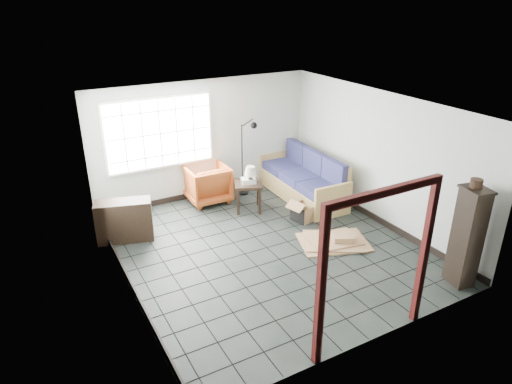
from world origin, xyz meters
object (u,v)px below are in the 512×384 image
tall_shelf (467,236)px  side_table (248,188)px  futon_sofa (305,181)px  armchair (207,182)px

tall_shelf → side_table: bearing=125.8°
futon_sofa → side_table: size_ratio=3.21×
armchair → tall_shelf: (2.27, -4.80, 0.38)m
futon_sofa → tall_shelf: bearing=-84.7°
futon_sofa → armchair: size_ratio=2.64×
side_table → futon_sofa: bearing=-0.6°
futon_sofa → armchair: 2.19m
side_table → tall_shelf: bearing=-66.8°
armchair → tall_shelf: size_ratio=0.56×
futon_sofa → side_table: 1.44m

